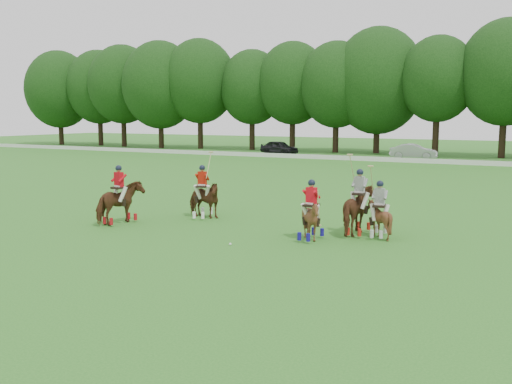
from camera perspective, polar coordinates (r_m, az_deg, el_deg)
The scene contains 11 objects.
ground at distance 20.18m, azimuth -8.02°, elevation -5.20°, with size 180.00×180.00×0.00m, color #286F1F.
tree_line at distance 65.07m, azimuth 18.01°, elevation 10.69°, with size 117.98×14.32×14.75m.
boundary_rail at distance 55.32m, azimuth 15.61°, elevation 3.05°, with size 120.00×0.10×0.44m, color white.
car_left at distance 64.78m, azimuth 2.34°, elevation 4.48°, with size 1.83×4.56×1.55m, color black.
car_mid at distance 59.91m, azimuth 15.49°, elevation 3.92°, with size 1.62×4.66×1.53m, color #9D9DA2.
polo_red_a at distance 24.19m, azimuth -13.48°, elevation -1.03°, with size 1.33×2.18×2.44m.
polo_red_b at distance 24.99m, azimuth -5.37°, elevation -0.71°, with size 1.91×1.74×2.86m.
polo_red_c at distance 20.57m, azimuth 5.53°, elevation -2.69°, with size 1.32×1.45×2.20m.
polo_stripe_a at distance 21.78m, azimuth 10.26°, elevation -1.83°, with size 1.33×2.17×3.02m.
polo_stripe_b at distance 21.42m, azimuth 12.20°, elevation -2.53°, with size 1.24×1.36×2.65m.
polo_ball at distance 19.84m, azimuth -2.59°, elevation -5.23°, with size 0.09×0.09×0.09m, color white.
Camera 1 is at (11.54, -15.93, 4.51)m, focal length 40.00 mm.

